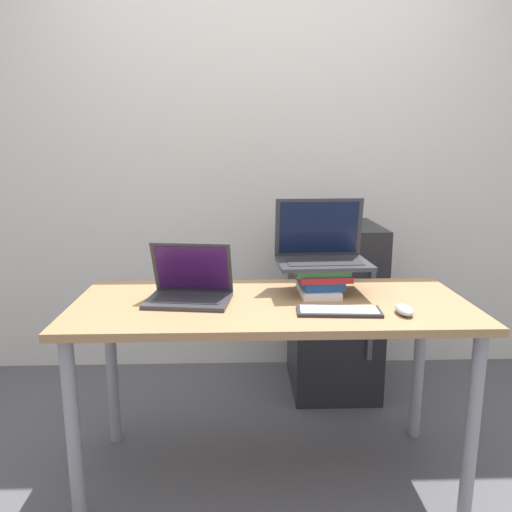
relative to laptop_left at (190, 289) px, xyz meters
name	(u,v)px	position (x,y,z in m)	size (l,w,h in m)	color
wall_back	(260,146)	(0.32, 1.12, 0.55)	(8.00, 0.05, 2.70)	silver
desk	(271,323)	(0.32, -0.02, -0.13)	(1.53, 0.66, 0.76)	#9E754C
laptop_left	(190,289)	(0.00, 0.00, 0.00)	(0.34, 0.27, 0.23)	#333338
book_stack	(319,278)	(0.52, 0.10, 0.02)	(0.23, 0.26, 0.11)	white
laptop_on_books	(322,251)	(0.53, 0.14, 0.12)	(0.38, 0.27, 0.26)	#333338
wireless_keyboard	(339,311)	(0.55, -0.17, -0.04)	(0.31, 0.14, 0.01)	#28282D
mouse	(404,310)	(0.78, -0.19, -0.03)	(0.06, 0.11, 0.03)	#B2B2B7
mini_fridge	(334,308)	(0.71, 0.76, -0.33)	(0.46, 0.55, 0.93)	#232328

